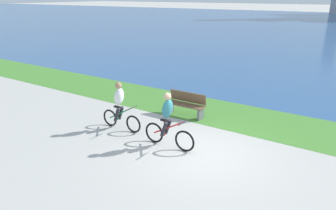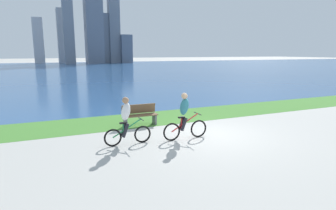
# 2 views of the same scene
# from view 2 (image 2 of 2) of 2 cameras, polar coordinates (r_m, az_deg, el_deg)

# --- Properties ---
(ground_plane) EXTENTS (300.00, 300.00, 0.00)m
(ground_plane) POSITION_cam_2_polar(r_m,az_deg,el_deg) (10.95, 7.97, -5.92)
(ground_plane) COLOR #B2AFA8
(grass_strip_bayside) EXTENTS (120.00, 2.87, 0.01)m
(grass_strip_bayside) POSITION_cam_2_polar(r_m,az_deg,el_deg) (13.82, 0.70, -2.32)
(grass_strip_bayside) COLOR #478433
(grass_strip_bayside) RESTS_ON ground
(bay_water_surface) EXTENTS (300.00, 79.56, 0.00)m
(bay_water_surface) POSITION_cam_2_polar(r_m,az_deg,el_deg) (53.87, -17.74, 6.82)
(bay_water_surface) COLOR #2D568C
(bay_water_surface) RESTS_ON ground
(cyclist_lead) EXTENTS (1.74, 0.52, 1.69)m
(cyclist_lead) POSITION_cam_2_polar(r_m,az_deg,el_deg) (10.10, 3.37, -2.33)
(cyclist_lead) COLOR black
(cyclist_lead) RESTS_ON ground
(cyclist_trailing) EXTENTS (1.64, 0.52, 1.64)m
(cyclist_trailing) POSITION_cam_2_polar(r_m,az_deg,el_deg) (9.58, -8.38, -3.21)
(cyclist_trailing) COLOR black
(cyclist_trailing) RESTS_ON ground
(bench_near_path) EXTENTS (1.50, 0.47, 0.90)m
(bench_near_path) POSITION_cam_2_polar(r_m,az_deg,el_deg) (12.16, -5.74, -2.02)
(bench_near_path) COLOR brown
(bench_near_path) RESTS_ON ground
(city_skyline_far_shore) EXTENTS (26.52, 11.63, 27.00)m
(city_skyline_far_shore) POSITION_cam_2_polar(r_m,az_deg,el_deg) (84.80, -15.58, 14.70)
(city_skyline_far_shore) COLOR #B7B7BC
(city_skyline_far_shore) RESTS_ON ground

